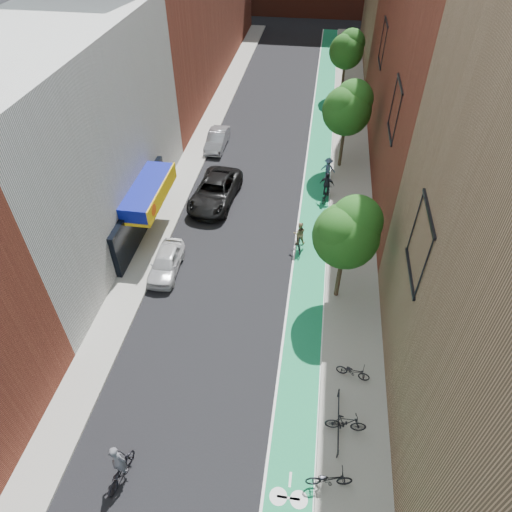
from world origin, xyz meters
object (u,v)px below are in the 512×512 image
at_px(cyclist_lane_near, 299,238).
at_px(cyclist_lane_far, 328,172).
at_px(cyclist_lead, 120,468).
at_px(parked_car_white, 166,262).
at_px(parked_car_black, 215,191).
at_px(parked_car_silver, 217,140).
at_px(cyclist_lane_mid, 327,189).

xyz_separation_m(cyclist_lane_near, cyclist_lane_far, (1.50, 7.81, 0.11)).
relative_size(cyclist_lead, cyclist_lane_near, 1.15).
bearing_deg(cyclist_lane_far, parked_car_white, 60.64).
xyz_separation_m(cyclist_lead, cyclist_lane_near, (5.83, 14.93, 0.05)).
distance_m(parked_car_white, parked_car_black, 7.52).
relative_size(parked_car_black, parked_car_silver, 1.43).
bearing_deg(cyclist_lead, cyclist_lane_far, -97.85).
bearing_deg(parked_car_black, cyclist_lane_near, -29.20).
relative_size(parked_car_silver, cyclist_lane_near, 2.16).
height_order(parked_car_black, cyclist_lane_mid, cyclist_lane_mid).
xyz_separation_m(parked_car_silver, cyclist_lane_far, (9.20, -4.08, 0.21)).
relative_size(parked_car_white, cyclist_lane_mid, 1.85).
xyz_separation_m(parked_car_white, cyclist_lane_far, (9.03, 10.99, 0.23)).
relative_size(parked_car_silver, cyclist_lane_mid, 1.97).
bearing_deg(cyclist_lane_near, cyclist_lead, 57.66).
bearing_deg(parked_car_silver, parked_car_black, -78.60).
bearing_deg(parked_car_black, parked_car_silver, 106.10).
xyz_separation_m(cyclist_lane_near, cyclist_lane_mid, (1.50, 5.60, 0.03)).
distance_m(parked_car_silver, cyclist_lane_mid, 11.14).
relative_size(parked_car_black, cyclist_lane_far, 2.95).
relative_size(parked_car_white, cyclist_lane_near, 2.04).
bearing_deg(cyclist_lane_near, parked_car_white, 11.89).
xyz_separation_m(parked_car_white, parked_car_black, (1.33, 7.40, 0.16)).
bearing_deg(cyclist_lead, cyclist_lane_mid, -99.63).
bearing_deg(cyclist_lane_far, parked_car_silver, -13.83).
xyz_separation_m(parked_car_silver, cyclist_lane_mid, (9.20, -6.28, 0.13)).
relative_size(cyclist_lead, cyclist_lane_mid, 1.05).
xyz_separation_m(cyclist_lead, cyclist_lane_far, (7.33, 22.74, 0.16)).
relative_size(parked_car_white, cyclist_lane_far, 1.94).
bearing_deg(parked_car_white, cyclist_lane_far, 48.76).
relative_size(cyclist_lane_near, cyclist_lane_far, 0.95).
bearing_deg(cyclist_lane_mid, parked_car_white, 59.03).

